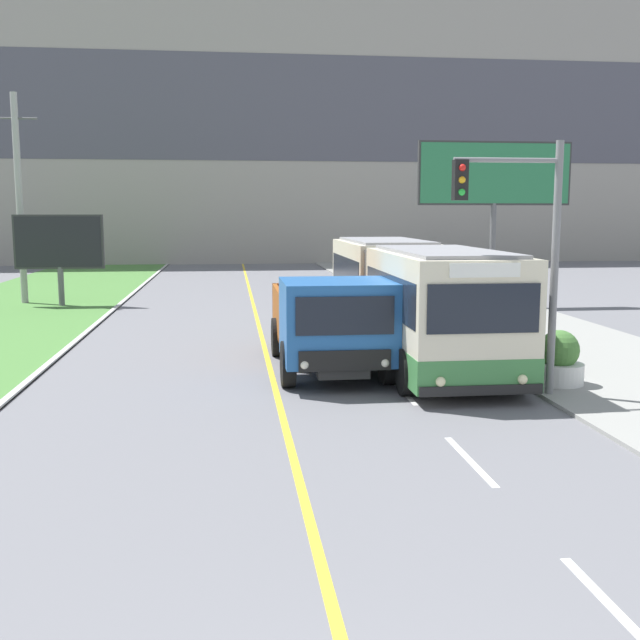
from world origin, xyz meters
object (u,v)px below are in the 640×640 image
(city_bus, at_px, (409,298))
(billboard_large, at_px, (495,179))
(dump_truck, at_px, (332,325))
(traffic_light_mast, at_px, (524,235))
(utility_pole_far, at_px, (19,198))
(planter_round_second, at_px, (488,331))
(car_distant, at_px, (356,291))
(billboard_small, at_px, (59,244))
(planter_round_near, at_px, (559,360))

(city_bus, bearing_deg, billboard_large, 59.30)
(dump_truck, relative_size, traffic_light_mast, 1.22)
(utility_pole_far, relative_size, planter_round_second, 7.18)
(city_bus, xyz_separation_m, billboard_large, (5.95, 10.02, 3.71))
(car_distant, distance_m, billboard_small, 12.38)
(billboard_large, bearing_deg, planter_round_near, -104.00)
(city_bus, height_order, traffic_light_mast, traffic_light_mast)
(billboard_large, bearing_deg, dump_truck, -123.70)
(billboard_small, distance_m, planter_round_second, 18.69)
(traffic_light_mast, distance_m, billboard_small, 21.55)
(utility_pole_far, bearing_deg, billboard_small, -33.82)
(dump_truck, distance_m, planter_round_second, 5.30)
(utility_pole_far, relative_size, planter_round_near, 7.28)
(billboard_small, relative_size, planter_round_second, 3.09)
(city_bus, xyz_separation_m, car_distant, (0.19, 9.87, -0.85))
(utility_pole_far, distance_m, billboard_large, 19.87)
(dump_truck, xyz_separation_m, planter_round_second, (4.70, 2.37, -0.60))
(car_distant, relative_size, utility_pole_far, 0.49)
(city_bus, distance_m, planter_round_near, 5.18)
(city_bus, relative_size, dump_truck, 1.92)
(utility_pole_far, bearing_deg, planter_round_near, -47.66)
(utility_pole_far, xyz_separation_m, planter_round_near, (16.00, -17.55, -3.84))
(planter_round_near, bearing_deg, utility_pole_far, 132.34)
(traffic_light_mast, relative_size, planter_round_near, 4.39)
(car_distant, xyz_separation_m, billboard_large, (5.76, 0.16, 4.56))
(car_distant, bearing_deg, billboard_small, 170.81)
(utility_pole_far, xyz_separation_m, planter_round_second, (15.85, -13.35, -3.84))
(city_bus, xyz_separation_m, traffic_light_mast, (1.06, -5.39, 1.87))
(city_bus, height_order, billboard_small, billboard_small)
(city_bus, distance_m, car_distant, 9.91)
(car_distant, bearing_deg, city_bus, -91.12)
(billboard_small, height_order, planter_round_near, billboard_small)
(city_bus, distance_m, billboard_large, 12.23)
(billboard_large, bearing_deg, billboard_small, 174.24)
(dump_truck, distance_m, billboard_large, 15.81)
(dump_truck, xyz_separation_m, utility_pole_far, (-11.15, 15.71, 3.24))
(planter_round_second, bearing_deg, traffic_light_mast, -102.45)
(dump_truck, relative_size, billboard_small, 1.71)
(car_distant, xyz_separation_m, planter_round_second, (1.98, -10.20, -0.08))
(dump_truck, bearing_deg, traffic_light_mast, -36.90)
(city_bus, bearing_deg, dump_truck, -133.20)
(planter_round_second, bearing_deg, billboard_large, 69.95)
(planter_round_near, bearing_deg, car_distant, 98.41)
(traffic_light_mast, distance_m, planter_round_second, 5.89)
(car_distant, bearing_deg, utility_pole_far, 167.20)
(dump_truck, height_order, car_distant, dump_truck)
(utility_pole_far, height_order, billboard_large, utility_pole_far)
(car_distant, height_order, billboard_large, billboard_large)
(car_distant, distance_m, planter_round_near, 14.56)
(planter_round_second, bearing_deg, planter_round_near, -87.96)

